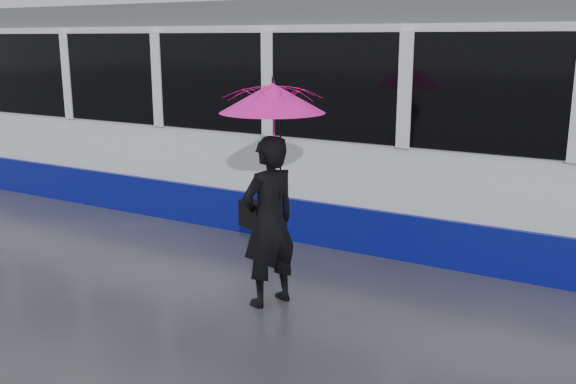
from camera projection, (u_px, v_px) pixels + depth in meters
The scene contains 6 objects.
ground at pixel (220, 262), 8.31m from camera, with size 90.00×90.00×0.00m, color #2F2F34.
rails at pixel (311, 216), 10.40m from camera, with size 34.00×1.51×0.02m.
tram at pixel (231, 111), 10.78m from camera, with size 26.00×2.56×3.35m.
woman at pixel (269, 222), 6.81m from camera, with size 0.67×0.44×1.85m, color black.
umbrella at pixel (272, 119), 6.53m from camera, with size 1.41×1.41×1.25m.
handbag at pixel (253, 215), 6.93m from camera, with size 0.36×0.25×0.47m.
Camera 1 is at (4.71, -6.36, 2.83)m, focal length 40.00 mm.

